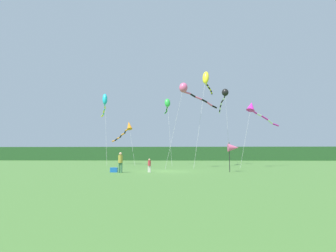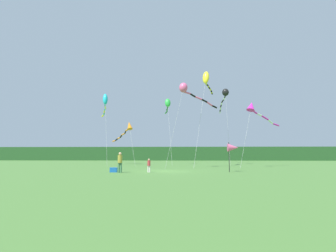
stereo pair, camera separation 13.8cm
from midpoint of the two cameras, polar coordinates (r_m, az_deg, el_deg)
The scene contains 13 objects.
ground_plane at distance 23.94m, azimuth -0.55°, elevation -9.67°, with size 120.00×120.00×0.00m, color #477533.
distant_treeline at distance 68.86m, azimuth 1.66°, elevation -5.94°, with size 108.00×3.34×3.45m, color #234C23.
person_adult at distance 22.29m, azimuth -10.07°, elevation -7.44°, with size 0.37×0.37×1.66m.
person_child at distance 22.46m, azimuth -3.93°, elevation -8.27°, with size 0.25×0.25×1.13m.
cooler_box at distance 22.95m, azimuth -11.40°, elevation -9.20°, with size 0.59×0.30×0.40m, color #1959B2.
banner_flag_pole at distance 23.53m, azimuth 13.89°, elevation -4.56°, with size 0.90×0.70×2.52m.
kite_cyan at distance 40.82m, azimuth -13.22°, elevation 5.20°, with size 3.48×8.48×10.55m.
kite_green at distance 40.99m, azimuth 0.02°, elevation 4.76°, with size 1.45×7.03×10.11m.
kite_black at distance 41.31m, azimuth 12.13°, elevation 6.47°, with size 1.02×9.11×11.28m.
kite_rainbow at distance 30.42m, azimuth 4.22°, elevation 7.66°, with size 6.20×5.53×9.56m.
kite_magenta at distance 33.32m, azimuth 18.11°, elevation 3.47°, with size 6.56×6.15×7.76m.
kite_orange at distance 39.12m, azimuth -8.70°, elevation -0.56°, with size 5.14×7.78×6.31m.
kite_yellow at distance 35.22m, azimuth 8.32°, elevation 9.91°, with size 3.12×7.40×12.27m.
Camera 2 is at (1.46, -23.85, 1.47)m, focal length 28.47 mm.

